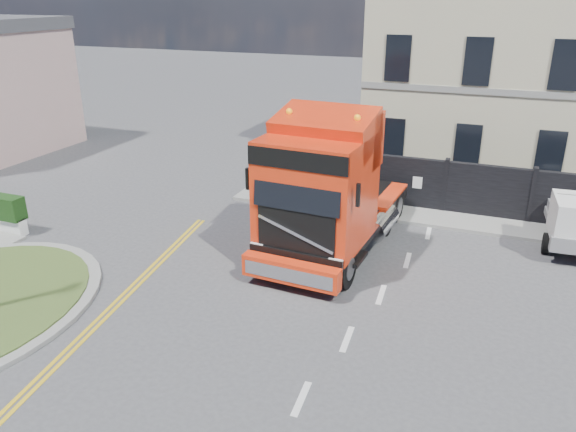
% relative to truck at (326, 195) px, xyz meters
% --- Properties ---
extents(ground, '(120.00, 120.00, 0.00)m').
position_rel_truck_xyz_m(ground, '(-1.01, -3.77, -2.04)').
color(ground, '#424244').
rests_on(ground, ground).
extents(hoarding_fence, '(18.80, 0.25, 2.00)m').
position_rel_truck_xyz_m(hoarding_fence, '(5.54, 5.23, -1.04)').
color(hoarding_fence, black).
rests_on(hoarding_fence, ground).
extents(georgian_building, '(12.30, 10.30, 12.80)m').
position_rel_truck_xyz_m(georgian_building, '(4.99, 12.73, 3.73)').
color(georgian_building, '#B9B093').
rests_on(georgian_building, ground).
extents(pavement_far, '(20.00, 1.60, 0.12)m').
position_rel_truck_xyz_m(pavement_far, '(4.99, 4.33, -1.98)').
color(pavement_far, gray).
rests_on(pavement_far, ground).
extents(truck, '(3.26, 7.75, 4.55)m').
position_rel_truck_xyz_m(truck, '(0.00, 0.00, 0.00)').
color(truck, black).
rests_on(truck, ground).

